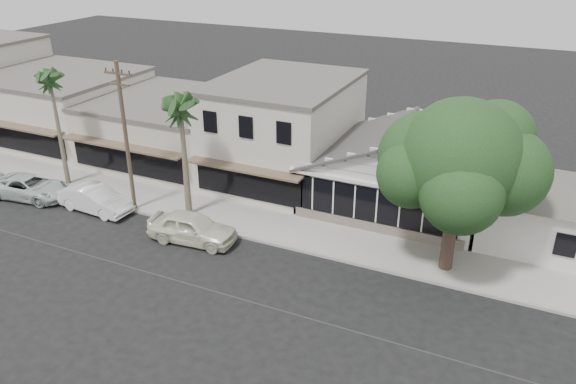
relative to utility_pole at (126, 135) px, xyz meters
The scene contains 14 objects.
ground 11.44m from the utility_pole, 30.02° to the right, with size 140.00×140.00×0.00m, color black.
sidewalk_north 5.06m from the utility_pole, 57.17° to the left, with size 90.00×3.50×0.15m, color #9E9991.
corner_shop 15.93m from the utility_pole, 27.45° to the left, with size 10.40×8.60×5.10m.
side_cottage 23.31m from the utility_pole, 15.84° to the left, with size 6.00×6.00×3.00m, color white.
row_building_near 10.36m from the utility_pole, 54.14° to the left, with size 8.00×10.00×6.50m, color silver.
row_building_midnear 9.23m from the utility_pole, 109.87° to the left, with size 10.00×10.00×4.20m, color beige.
row_building_midfar 16.01m from the utility_pole, 148.42° to the left, with size 11.00×10.00×5.00m, color silver.
utility_pole is the anchor object (origin of this frame).
car_0 6.78m from the utility_pole, 17.50° to the right, with size 1.96×4.88×1.66m, color silver.
car_1 4.61m from the utility_pole, 152.88° to the right, with size 1.64×4.72×1.55m, color white.
car_2 8.23m from the utility_pole, 169.43° to the right, with size 2.39×5.17×1.44m, color silver.
shade_tree 18.23m from the utility_pole, ahead, with size 7.89×7.13×8.75m.
palm_east 3.90m from the utility_pole, 13.05° to the left, with size 2.84×2.84×7.75m.
palm_mid 6.80m from the utility_pole, behind, with size 2.95×2.95×8.01m.
Camera 1 is at (12.05, -18.33, 15.39)m, focal length 35.00 mm.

